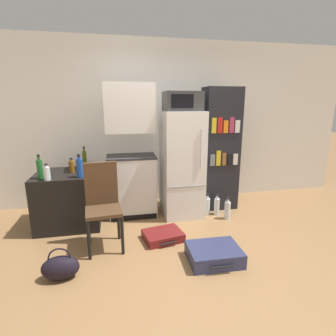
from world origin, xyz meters
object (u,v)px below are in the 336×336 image
object	(u,v)px
microwave	(182,101)
chair	(102,199)
refrigerator	(182,164)
water_bottle_front	(207,206)
bottle_blue_soda	(80,168)
water_bottle_middle	(227,210)
bottle_amber_beer	(72,166)
kitchen_hutch	(131,157)
water_bottle_back	(217,206)
bottle_green_tall	(40,169)
suitcase_large_flat	(214,254)
handbag	(60,267)
side_table	(69,199)
bottle_clear_short	(47,173)
bottle_olive_oil	(85,159)
suitcase_small_flat	(163,236)
bookshelf	(220,150)

from	to	relation	value
microwave	chair	size ratio (longest dim) A/B	0.53
refrigerator	water_bottle_front	xyz separation A→B (m)	(0.38, -0.14, -0.65)
microwave	bottle_blue_soda	distance (m)	1.68
refrigerator	water_bottle_middle	world-z (taller)	refrigerator
bottle_amber_beer	chair	distance (m)	0.85
kitchen_hutch	water_bottle_back	world-z (taller)	kitchen_hutch
bottle_green_tall	water_bottle_back	xyz separation A→B (m)	(2.44, 0.12, -0.74)
suitcase_large_flat	water_bottle_front	xyz separation A→B (m)	(0.35, 1.20, 0.06)
refrigerator	chair	world-z (taller)	refrigerator
bottle_blue_soda	handbag	size ratio (longest dim) A/B	0.84
side_table	bottle_clear_short	size ratio (longest dim) A/B	3.96
bottle_blue_soda	chair	size ratio (longest dim) A/B	0.30
handbag	water_bottle_front	world-z (taller)	handbag
bottle_clear_short	water_bottle_front	xyz separation A→B (m)	(2.19, 0.24, -0.70)
bottle_blue_soda	bottle_olive_oil	bearing A→B (deg)	89.21
microwave	bottle_clear_short	bearing A→B (deg)	-168.16
chair	suitcase_small_flat	size ratio (longest dim) A/B	1.92
bottle_olive_oil	water_bottle_back	size ratio (longest dim) A/B	0.96
bottle_clear_short	side_table	bearing A→B (deg)	62.23
bottle_olive_oil	bottle_green_tall	size ratio (longest dim) A/B	1.01
suitcase_small_flat	water_bottle_back	world-z (taller)	water_bottle_back
bottle_amber_beer	side_table	bearing A→B (deg)	-171.80
refrigerator	water_bottle_back	xyz separation A→B (m)	(0.53, -0.17, -0.65)
bottle_olive_oil	water_bottle_middle	bearing A→B (deg)	-15.48
chair	water_bottle_middle	world-z (taller)	chair
refrigerator	bottle_amber_beer	xyz separation A→B (m)	(-1.57, -0.05, 0.05)
bottle_blue_soda	handbag	distance (m)	1.26
refrigerator	bottle_clear_short	size ratio (longest dim) A/B	7.43
water_bottle_middle	bottle_clear_short	bearing A→B (deg)	-179.38
bottle_green_tall	chair	size ratio (longest dim) A/B	0.31
chair	suitcase_small_flat	bearing A→B (deg)	-7.93
water_bottle_front	suitcase_small_flat	bearing A→B (deg)	-142.09
suitcase_large_flat	water_bottle_middle	xyz separation A→B (m)	(0.59, 0.98, 0.06)
microwave	bottle_amber_beer	bearing A→B (deg)	-178.31
microwave	suitcase_large_flat	distance (m)	2.11
bottle_blue_soda	kitchen_hutch	bearing A→B (deg)	31.51
water_bottle_middle	bottle_olive_oil	bearing A→B (deg)	164.52
refrigerator	bookshelf	xyz separation A→B (m)	(0.66, 0.14, 0.17)
kitchen_hutch	bookshelf	distance (m)	1.41
side_table	water_bottle_front	bearing A→B (deg)	-2.36
kitchen_hutch	bottle_olive_oil	xyz separation A→B (m)	(-0.68, 0.11, -0.02)
water_bottle_middle	chair	bearing A→B (deg)	-167.54
side_table	bottle_clear_short	world-z (taller)	bottle_clear_short
handbag	water_bottle_back	distance (m)	2.37
bottle_olive_oil	chair	bearing A→B (deg)	-73.87
microwave	bottle_clear_short	world-z (taller)	microwave
bottle_olive_oil	water_bottle_front	world-z (taller)	bottle_olive_oil
bottle_green_tall	water_bottle_back	size ratio (longest dim) A/B	0.95
water_bottle_front	water_bottle_back	distance (m)	0.15
bottle_olive_oil	handbag	distance (m)	1.72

